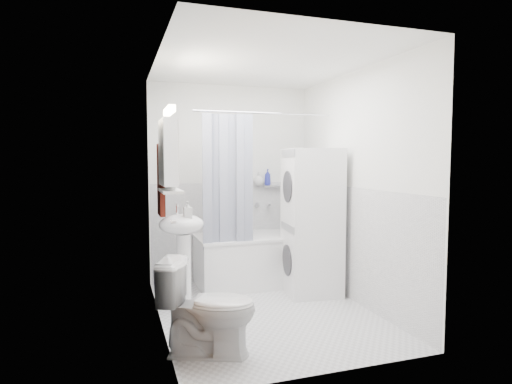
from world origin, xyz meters
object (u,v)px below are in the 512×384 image
object	(u,v)px
bathtub	(261,256)
washer_dryer	(311,222)
sink	(182,239)
toilet	(208,308)

from	to	relation	value
bathtub	washer_dryer	world-z (taller)	washer_dryer
sink	toilet	size ratio (longest dim) A/B	1.42
washer_dryer	toilet	distance (m)	1.85
sink	washer_dryer	world-z (taller)	washer_dryer
bathtub	sink	distance (m)	1.24
sink	washer_dryer	bearing A→B (deg)	1.93
washer_dryer	toilet	bearing A→B (deg)	-134.13
washer_dryer	bathtub	bearing A→B (deg)	133.62
sink	washer_dryer	size ratio (longest dim) A/B	0.65
bathtub	toilet	distance (m)	1.94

